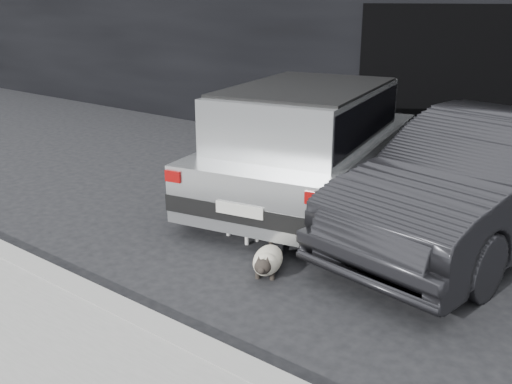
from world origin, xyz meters
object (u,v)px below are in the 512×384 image
Objects in this scene: second_car at (482,180)px; cat_siamese at (267,261)px; silver_hatchback at (310,138)px; cat_white at (245,223)px.

cat_siamese is (-1.40, -2.16, -0.60)m from second_car.
silver_hatchback is 1.04× the size of second_car.
second_car is 2.73m from cat_white.
silver_hatchback is at bearing -173.16° from second_car.
second_car reaches higher than cat_white.
cat_siamese is at bearing -114.47° from second_car.
second_car is (2.34, -0.06, -0.14)m from silver_hatchback.
silver_hatchback is at bearing -93.71° from cat_siamese.
silver_hatchback is 2.53m from cat_siamese.
silver_hatchback is at bearing -160.44° from cat_white.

